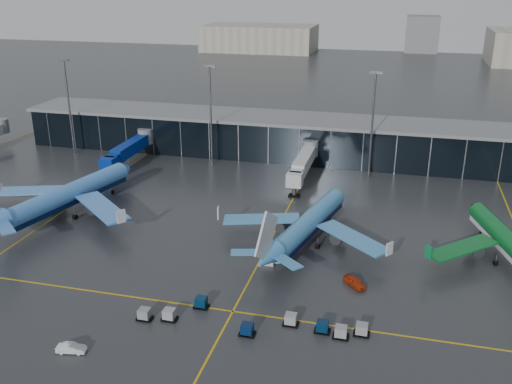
% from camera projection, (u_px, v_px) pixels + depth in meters
% --- Properties ---
extents(ground, '(600.00, 600.00, 0.00)m').
position_uv_depth(ground, '(202.00, 257.00, 99.20)').
color(ground, '#282B2D').
rests_on(ground, ground).
extents(terminal_pier, '(142.00, 17.00, 10.70)m').
position_uv_depth(terminal_pier, '(279.00, 136.00, 153.33)').
color(terminal_pier, black).
rests_on(terminal_pier, ground).
extents(jet_bridges, '(94.00, 27.50, 7.20)m').
position_uv_depth(jet_bridges, '(128.00, 149.00, 144.60)').
color(jet_bridges, '#595B60').
rests_on(jet_bridges, ground).
extents(flood_masts, '(203.00, 0.50, 25.50)m').
position_uv_depth(flood_masts, '(289.00, 116.00, 138.31)').
color(flood_masts, '#595B60').
rests_on(flood_masts, ground).
extents(distant_hangars, '(260.00, 71.00, 22.00)m').
position_uv_depth(distant_hangars, '(440.00, 43.00, 328.66)').
color(distant_hangars, '#B2AD99').
rests_on(distant_hangars, ground).
extents(taxi_lines, '(220.00, 120.00, 0.02)m').
position_uv_depth(taxi_lines, '(272.00, 238.00, 106.46)').
color(taxi_lines, gold).
rests_on(taxi_lines, ground).
extents(airliner_arkefly, '(46.76, 50.72, 13.31)m').
position_uv_depth(airliner_arkefly, '(68.00, 183.00, 115.30)').
color(airliner_arkefly, '#458CE4').
rests_on(airliner_arkefly, ground).
extents(airliner_klm_near, '(41.72, 45.25, 11.87)m').
position_uv_depth(airliner_klm_near, '(309.00, 212.00, 103.02)').
color(airliner_klm_near, '#3E8BCE').
rests_on(airliner_klm_near, ground).
extents(airliner_aer_lingus, '(40.78, 43.82, 11.19)m').
position_uv_depth(airliner_aer_lingus, '(510.00, 231.00, 96.26)').
color(airliner_aer_lingus, '#0B6125').
rests_on(airliner_aer_lingus, ground).
extents(baggage_carts, '(32.47, 6.45, 1.70)m').
position_uv_depth(baggage_carts, '(258.00, 321.00, 79.55)').
color(baggage_carts, black).
rests_on(baggage_carts, ground).
extents(mobile_airstair, '(2.25, 3.23, 3.45)m').
position_uv_depth(mobile_airstair, '(269.00, 258.00, 97.42)').
color(mobile_airstair, silver).
rests_on(mobile_airstair, ground).
extents(service_van_red, '(4.28, 4.39, 1.49)m').
position_uv_depth(service_van_red, '(355.00, 282.00, 89.86)').
color(service_van_red, '#B02E0D').
rests_on(service_van_red, ground).
extents(service_van_white, '(4.02, 2.05, 1.26)m').
position_uv_depth(service_van_white, '(71.00, 348.00, 74.10)').
color(service_van_white, silver).
rests_on(service_van_white, ground).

